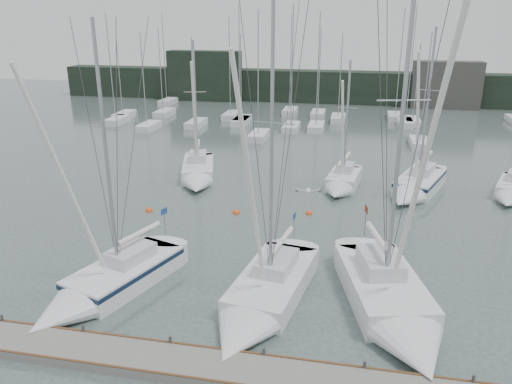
% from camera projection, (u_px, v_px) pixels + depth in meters
% --- Properties ---
extents(ground, '(160.00, 160.00, 0.00)m').
position_uv_depth(ground, '(239.00, 304.00, 24.47)').
color(ground, '#465552').
rests_on(ground, ground).
extents(dock, '(24.00, 2.00, 0.40)m').
position_uv_depth(dock, '(210.00, 367.00, 19.78)').
color(dock, slate).
rests_on(dock, ground).
extents(far_treeline, '(90.00, 4.00, 5.00)m').
position_uv_depth(far_treeline, '(327.00, 87.00, 80.90)').
color(far_treeline, black).
rests_on(far_treeline, ground).
extents(far_building_left, '(12.00, 3.00, 8.00)m').
position_uv_depth(far_building_left, '(205.00, 76.00, 82.31)').
color(far_building_left, black).
rests_on(far_building_left, ground).
extents(far_building_right, '(10.00, 3.00, 7.00)m').
position_uv_depth(far_building_right, '(446.00, 85.00, 75.34)').
color(far_building_right, '#43403D').
rests_on(far_building_right, ground).
extents(mast_forest, '(55.51, 25.21, 14.85)m').
position_uv_depth(mast_forest, '(288.00, 120.00, 65.02)').
color(mast_forest, silver).
rests_on(mast_forest, ground).
extents(sailboat_near_left, '(5.60, 9.46, 14.32)m').
position_uv_depth(sailboat_near_left, '(100.00, 288.00, 24.81)').
color(sailboat_near_left, silver).
rests_on(sailboat_near_left, ground).
extents(sailboat_near_center, '(4.50, 10.38, 15.13)m').
position_uv_depth(sailboat_near_center, '(259.00, 305.00, 23.46)').
color(sailboat_near_center, silver).
rests_on(sailboat_near_center, ground).
extents(sailboat_near_right, '(5.74, 10.72, 16.92)m').
position_uv_depth(sailboat_near_right, '(395.00, 312.00, 22.74)').
color(sailboat_near_right, silver).
rests_on(sailboat_near_right, ground).
extents(sailboat_mid_b, '(4.87, 9.05, 12.36)m').
position_uv_depth(sailboat_mid_b, '(198.00, 175.00, 42.42)').
color(sailboat_mid_b, silver).
rests_on(sailboat_mid_b, ground).
extents(sailboat_mid_c, '(3.15, 6.64, 10.93)m').
position_uv_depth(sailboat_mid_c, '(341.00, 184.00, 40.26)').
color(sailboat_mid_c, silver).
rests_on(sailboat_mid_c, ground).
extents(sailboat_mid_d, '(5.65, 9.02, 13.53)m').
position_uv_depth(sailboat_mid_d, '(414.00, 188.00, 39.12)').
color(sailboat_mid_d, silver).
rests_on(sailboat_mid_d, ground).
extents(sailboat_mid_e, '(4.51, 7.13, 11.11)m').
position_uv_depth(sailboat_mid_e, '(512.00, 192.00, 38.43)').
color(sailboat_mid_e, silver).
rests_on(sailboat_mid_e, ground).
extents(buoy_a, '(0.55, 0.55, 0.55)m').
position_uv_depth(buoy_a, '(236.00, 213.00, 35.77)').
color(buoy_a, '#F54A15').
rests_on(buoy_a, ground).
extents(buoy_b, '(0.50, 0.50, 0.50)m').
position_uv_depth(buoy_b, '(309.00, 214.00, 35.66)').
color(buoy_b, '#F54A15').
rests_on(buoy_b, ground).
extents(buoy_c, '(0.53, 0.53, 0.53)m').
position_uv_depth(buoy_c, '(149.00, 211.00, 36.15)').
color(buoy_c, '#F54A15').
rests_on(buoy_c, ground).
extents(seagull, '(0.91, 0.42, 0.18)m').
position_uv_depth(seagull, '(308.00, 191.00, 19.22)').
color(seagull, silver).
rests_on(seagull, ground).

